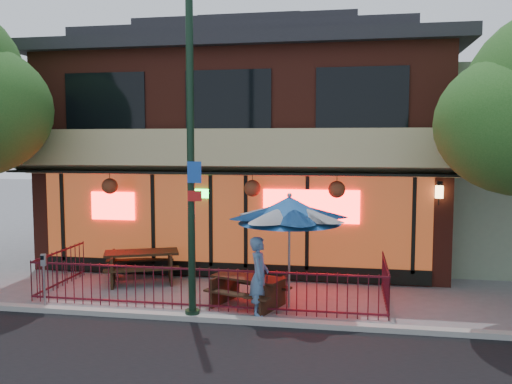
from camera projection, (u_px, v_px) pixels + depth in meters
ground at (198, 313)px, 12.16m from camera, size 80.00×80.00×0.00m
curb at (191, 317)px, 11.66m from camera, size 80.00×0.25×0.12m
restaurant_building at (253, 134)px, 18.76m from camera, size 12.96×9.49×8.05m
patio_fence at (203, 280)px, 12.59m from camera, size 8.44×2.62×1.00m
street_light at (191, 174)px, 11.48m from camera, size 0.43×0.32×7.00m
picnic_table_left at (142, 262)px, 14.85m from camera, size 2.40×2.14×0.84m
picnic_table_right at (248, 287)px, 12.63m from camera, size 2.00×1.78×0.71m
patio_umbrella at (289, 210)px, 12.30m from camera, size 2.35×2.35×2.68m
pedestrian at (259, 276)px, 11.94m from camera, size 0.46×0.67×1.76m
parking_meter_near at (44, 272)px, 12.28m from camera, size 0.14×0.13×1.30m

